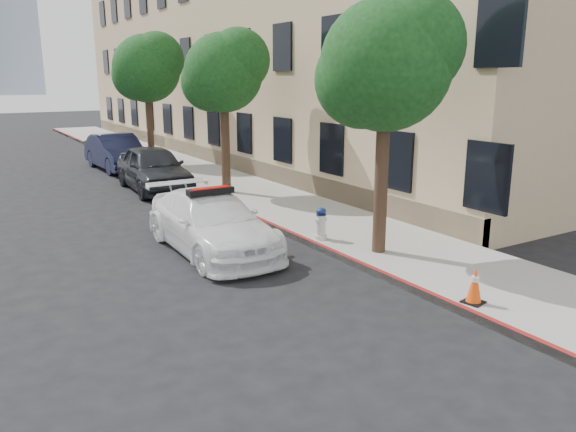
% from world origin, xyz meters
% --- Properties ---
extents(ground, '(120.00, 120.00, 0.00)m').
position_xyz_m(ground, '(0.00, 0.00, 0.00)').
color(ground, black).
rests_on(ground, ground).
extents(sidewalk, '(3.20, 50.00, 0.15)m').
position_xyz_m(sidewalk, '(3.60, 10.00, 0.07)').
color(sidewalk, gray).
rests_on(sidewalk, ground).
extents(curb_strip, '(0.12, 50.00, 0.15)m').
position_xyz_m(curb_strip, '(2.06, 10.00, 0.07)').
color(curb_strip, maroon).
rests_on(curb_strip, ground).
extents(building, '(8.00, 36.00, 10.00)m').
position_xyz_m(building, '(9.20, 15.00, 5.00)').
color(building, tan).
rests_on(building, ground).
extents(tree_near, '(2.92, 2.82, 5.62)m').
position_xyz_m(tree_near, '(2.93, -2.01, 4.27)').
color(tree_near, black).
rests_on(tree_near, sidewalk).
extents(tree_mid, '(2.77, 2.64, 5.43)m').
position_xyz_m(tree_mid, '(2.93, 5.99, 4.16)').
color(tree_mid, black).
rests_on(tree_mid, sidewalk).
extents(tree_far, '(3.10, 3.00, 5.81)m').
position_xyz_m(tree_far, '(2.93, 13.99, 4.39)').
color(tree_far, black).
rests_on(tree_far, sidewalk).
extents(police_car, '(1.99, 4.78, 1.53)m').
position_xyz_m(police_car, '(-0.12, 0.45, 0.69)').
color(police_car, white).
rests_on(police_car, ground).
extents(parked_car_mid, '(2.13, 4.81, 1.61)m').
position_xyz_m(parked_car_mid, '(1.09, 8.26, 0.80)').
color(parked_car_mid, black).
rests_on(parked_car_mid, ground).
extents(parked_car_far, '(1.84, 4.80, 1.56)m').
position_xyz_m(parked_car_far, '(1.20, 13.57, 0.78)').
color(parked_car_far, black).
rests_on(parked_car_far, ground).
extents(fire_hydrant, '(0.33, 0.30, 0.78)m').
position_xyz_m(fire_hydrant, '(2.35, -0.49, 0.53)').
color(fire_hydrant, silver).
rests_on(fire_hydrant, sidewalk).
extents(traffic_cone, '(0.40, 0.40, 0.65)m').
position_xyz_m(traffic_cone, '(2.35, -5.19, 0.47)').
color(traffic_cone, black).
rests_on(traffic_cone, sidewalk).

